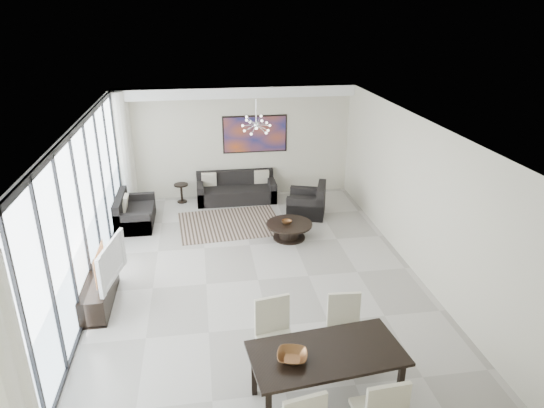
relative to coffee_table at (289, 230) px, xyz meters
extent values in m
cube|color=#A8A39B|center=(-0.89, -1.64, -0.19)|extent=(6.00, 9.00, 0.02)
cube|color=white|center=(-0.89, -1.64, 2.69)|extent=(6.00, 9.00, 0.02)
cube|color=beige|center=(-0.89, 2.85, 1.25)|extent=(6.00, 0.02, 2.90)
cube|color=beige|center=(-0.89, -6.13, 1.25)|extent=(6.00, 0.02, 2.90)
cube|color=beige|center=(2.10, -1.64, 1.25)|extent=(0.02, 9.00, 2.90)
cube|color=white|center=(-3.87, -1.64, 1.25)|extent=(0.01, 8.95, 2.85)
cube|color=black|center=(-3.83, -1.64, 2.65)|extent=(0.04, 8.95, 0.10)
cube|color=black|center=(-3.83, -1.64, -0.17)|extent=(0.04, 8.95, 0.06)
cube|color=black|center=(-3.83, -4.64, 1.25)|extent=(0.04, 0.05, 2.88)
cube|color=black|center=(-3.83, -3.64, 1.25)|extent=(0.04, 0.05, 2.88)
cube|color=black|center=(-3.83, -2.64, 1.25)|extent=(0.04, 0.05, 2.88)
cube|color=black|center=(-3.83, -1.64, 1.25)|extent=(0.04, 0.05, 2.88)
cube|color=black|center=(-3.83, -0.64, 1.25)|extent=(0.04, 0.05, 2.88)
cube|color=black|center=(-3.83, 0.36, 1.25)|extent=(0.04, 0.05, 2.88)
cube|color=black|center=(-3.83, 1.36, 1.25)|extent=(0.04, 0.05, 2.88)
cube|color=black|center=(-3.83, 2.36, 1.25)|extent=(0.04, 0.05, 2.88)
cylinder|color=white|center=(-3.69, -5.79, 1.25)|extent=(0.36, 0.36, 2.85)
cylinder|color=white|center=(-3.69, 2.51, 1.25)|extent=(0.36, 0.36, 2.85)
cube|color=white|center=(-0.89, 2.66, 2.57)|extent=(5.98, 0.40, 0.26)
cube|color=#AB4417|center=(-0.39, 2.83, 1.45)|extent=(1.68, 0.04, 0.98)
cylinder|color=silver|center=(-0.59, 0.86, 2.43)|extent=(0.02, 0.02, 0.55)
sphere|color=silver|center=(-0.59, 0.86, 2.15)|extent=(0.12, 0.12, 0.12)
cube|color=black|center=(-1.23, 0.96, -0.19)|extent=(2.45, 1.96, 0.01)
cylinder|color=black|center=(0.00, 0.00, 0.13)|extent=(1.01, 1.01, 0.04)
cylinder|color=black|center=(0.00, 0.00, -0.04)|extent=(0.44, 0.44, 0.31)
cylinder|color=black|center=(0.00, 0.00, -0.18)|extent=(0.71, 0.71, 0.03)
imported|color=brown|center=(-0.05, 0.00, 0.19)|extent=(0.23, 0.23, 0.07)
cube|color=black|center=(-0.95, 2.38, -0.02)|extent=(2.02, 0.83, 0.37)
cube|color=black|center=(-0.95, 2.71, 0.35)|extent=(2.02, 0.17, 0.37)
cube|color=black|center=(-1.88, 2.38, 0.07)|extent=(0.17, 0.83, 0.53)
cube|color=black|center=(-0.03, 2.38, 0.07)|extent=(0.17, 0.83, 0.53)
cube|color=black|center=(-3.39, 1.29, -0.02)|extent=(0.80, 1.43, 0.36)
cube|color=black|center=(-3.72, 1.29, 0.34)|extent=(0.16, 1.43, 0.36)
cube|color=black|center=(-3.39, 0.65, 0.06)|extent=(0.80, 0.16, 0.52)
cube|color=black|center=(-3.39, 1.92, 0.06)|extent=(0.80, 0.16, 0.52)
cube|color=black|center=(0.66, 1.24, -0.01)|extent=(1.11, 1.15, 0.39)
cube|color=black|center=(0.99, 1.13, 0.38)|extent=(0.45, 0.93, 0.39)
cube|color=black|center=(0.77, 1.60, 0.08)|extent=(0.89, 0.43, 0.56)
cube|color=black|center=(0.54, 0.89, 0.08)|extent=(0.89, 0.43, 0.56)
cylinder|color=black|center=(-2.36, 2.51, 0.28)|extent=(0.36, 0.36, 0.04)
cylinder|color=black|center=(-2.36, 2.51, 0.03)|extent=(0.06, 0.06, 0.45)
cylinder|color=black|center=(-2.36, 2.51, -0.19)|extent=(0.25, 0.25, 0.03)
cube|color=black|center=(-3.65, -1.99, 0.03)|extent=(0.42, 1.49, 0.47)
imported|color=gray|center=(-3.49, -2.01, 0.61)|extent=(0.37, 1.20, 0.68)
cube|color=black|center=(-0.42, -4.74, 0.57)|extent=(1.98, 1.15, 0.04)
cube|color=black|center=(-1.30, -4.47, 0.17)|extent=(0.07, 0.07, 0.75)
cube|color=black|center=(0.45, -5.02, 0.17)|extent=(0.07, 0.07, 0.75)
cube|color=black|center=(0.37, -4.29, 0.17)|extent=(0.07, 0.07, 0.75)
cube|color=beige|center=(-0.01, -5.69, 0.57)|extent=(0.49, 0.08, 0.60)
cube|color=beige|center=(-0.93, -4.10, 0.30)|extent=(0.58, 0.58, 0.06)
cube|color=beige|center=(-0.97, -3.88, 0.58)|extent=(0.50, 0.14, 0.60)
cylinder|color=black|center=(-0.71, -4.25, 0.03)|extent=(0.04, 0.04, 0.46)
cylinder|color=black|center=(-1.16, -3.94, 0.03)|extent=(0.04, 0.04, 0.46)
cube|color=beige|center=(0.05, -4.05, 0.27)|extent=(0.50, 0.50, 0.06)
cube|color=beige|center=(0.06, -3.85, 0.53)|extent=(0.47, 0.08, 0.57)
cylinder|color=black|center=(0.22, -4.24, 0.02)|extent=(0.04, 0.04, 0.44)
cylinder|color=black|center=(-0.12, -3.85, 0.02)|extent=(0.04, 0.04, 0.44)
imported|color=brown|center=(-0.87, -4.82, 0.63)|extent=(0.45, 0.45, 0.09)
camera|label=1|loc=(-1.82, -9.41, 4.53)|focal=32.00mm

